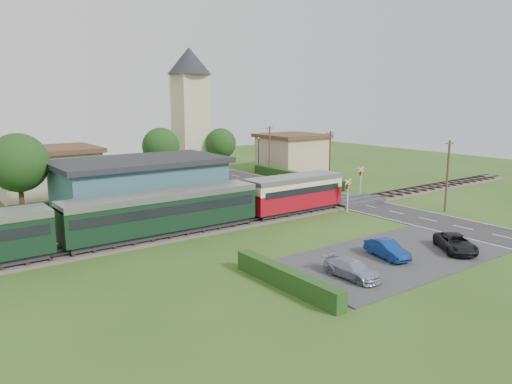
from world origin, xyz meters
TOP-DOWN VIEW (x-y plane):
  - ground at (0.00, 0.00)m, footprint 120.00×120.00m
  - railway_track at (0.00, 2.00)m, footprint 76.00×3.20m
  - road at (10.00, 0.00)m, footprint 6.00×70.00m
  - car_park at (-1.50, -12.00)m, footprint 17.00×9.00m
  - crossing_deck at (10.00, 2.00)m, footprint 6.20×3.40m
  - platform at (-10.00, 5.20)m, footprint 30.00×3.00m
  - equipment_hut at (-18.00, 5.20)m, footprint 2.30×2.30m
  - station_building at (-10.00, 10.99)m, footprint 16.00×9.00m
  - train at (-15.21, 2.00)m, footprint 43.20×2.90m
  - church_tower at (5.00, 28.00)m, footprint 6.00×6.00m
  - house_west at (-15.00, 25.00)m, footprint 10.80×8.80m
  - house_east at (20.00, 24.00)m, footprint 8.80×8.80m
  - hedge_carpark at (-11.00, -12.00)m, footprint 0.80×9.00m
  - hedge_roadside at (14.20, 16.00)m, footprint 0.80×18.00m
  - hedge_station at (-10.00, 15.50)m, footprint 22.00×0.80m
  - tree_a at (-20.00, 14.00)m, footprint 5.20×5.20m
  - tree_b at (-2.00, 23.00)m, footprint 4.60×4.60m
  - tree_c at (8.00, 25.00)m, footprint 4.20×4.20m
  - utility_pole_b at (14.20, -6.00)m, footprint 1.40×0.22m
  - utility_pole_c at (14.20, 10.00)m, footprint 1.40×0.22m
  - utility_pole_d at (14.20, 22.00)m, footprint 1.40×0.22m
  - crossing_signal_near at (6.40, -0.41)m, footprint 0.84×0.28m
  - crossing_signal_far at (13.60, 4.39)m, footprint 0.84×0.28m
  - streetlamp_east at (16.00, 27.00)m, footprint 0.30×0.30m
  - car_on_road at (10.07, 10.41)m, footprint 3.83×2.29m
  - car_park_blue at (-1.86, -11.95)m, footprint 2.02×3.89m
  - car_park_silver at (-6.73, -13.21)m, footprint 1.69×3.99m
  - car_park_dark at (3.34, -13.94)m, footprint 4.25×4.73m
  - pedestrian_near at (-1.86, 5.11)m, footprint 0.77×0.62m
  - pedestrian_far at (-15.26, 4.99)m, footprint 0.95×1.06m

SIDE VIEW (x-z plane):
  - ground at x=0.00m, z-range 0.00..0.00m
  - road at x=10.00m, z-range 0.00..0.05m
  - car_park at x=-1.50m, z-range 0.00..0.08m
  - railway_track at x=0.00m, z-range -0.13..0.36m
  - crossing_deck at x=10.00m, z-range 0.00..0.45m
  - platform at x=-10.00m, z-range 0.00..0.45m
  - hedge_carpark at x=-11.00m, z-range 0.00..1.20m
  - hedge_roadside at x=14.20m, z-range 0.00..1.20m
  - hedge_station at x=-10.00m, z-range 0.00..1.30m
  - car_park_silver at x=-6.73m, z-range 0.08..1.23m
  - car_on_road at x=10.07m, z-range 0.05..1.27m
  - car_park_dark at x=3.34m, z-range 0.08..1.30m
  - car_park_blue at x=-1.86m, z-range 0.08..1.30m
  - pedestrian_far at x=-15.26m, z-range 0.45..2.24m
  - pedestrian_near at x=-1.86m, z-range 0.45..2.27m
  - equipment_hut at x=-18.00m, z-range 0.47..3.02m
  - crossing_signal_near at x=6.40m, z-range 0.50..3.78m
  - crossing_signal_far at x=13.60m, z-range 0.50..3.78m
  - train at x=-15.21m, z-range 0.48..3.88m
  - station_building at x=-10.00m, z-range 0.04..5.34m
  - house_west at x=-15.00m, z-range 0.04..5.54m
  - house_east at x=20.00m, z-range 0.05..5.55m
  - streetlamp_east at x=16.00m, z-range 0.46..5.62m
  - utility_pole_b at x=14.20m, z-range 0.13..7.13m
  - utility_pole_c at x=14.20m, z-range 0.13..7.13m
  - utility_pole_d at x=14.20m, z-range 0.13..7.13m
  - tree_c at x=8.00m, z-range 1.26..8.04m
  - tree_b at x=-2.00m, z-range 1.35..8.69m
  - tree_a at x=-20.00m, z-range 1.38..9.38m
  - church_tower at x=5.00m, z-range 1.43..19.03m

